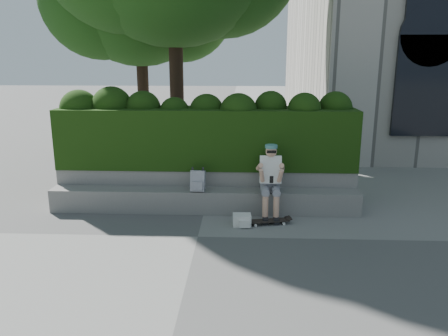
{
  "coord_description": "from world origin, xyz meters",
  "views": [
    {
      "loc": [
        0.74,
        -6.83,
        2.94
      ],
      "look_at": [
        0.4,
        1.0,
        0.95
      ],
      "focal_mm": 35.0,
      "sensor_mm": 36.0,
      "label": 1
    }
  ],
  "objects_px": {
    "person": "(270,178)",
    "backpack_ground": "(242,220)",
    "skateboard": "(269,221)",
    "backpack_plaid": "(198,181)"
  },
  "relations": [
    {
      "from": "person",
      "to": "backpack_plaid",
      "type": "relative_size",
      "value": 3.44
    },
    {
      "from": "person",
      "to": "skateboard",
      "type": "bearing_deg",
      "value": -95.29
    },
    {
      "from": "skateboard",
      "to": "backpack_plaid",
      "type": "height_order",
      "value": "backpack_plaid"
    },
    {
      "from": "backpack_ground",
      "to": "backpack_plaid",
      "type": "bearing_deg",
      "value": 141.3
    },
    {
      "from": "person",
      "to": "backpack_ground",
      "type": "xyz_separation_m",
      "value": [
        -0.53,
        -0.52,
        -0.65
      ]
    },
    {
      "from": "backpack_plaid",
      "to": "person",
      "type": "bearing_deg",
      "value": 1.4
    },
    {
      "from": "person",
      "to": "backpack_plaid",
      "type": "xyz_separation_m",
      "value": [
        -1.38,
        0.08,
        -0.1
      ]
    },
    {
      "from": "person",
      "to": "skateboard",
      "type": "xyz_separation_m",
      "value": [
        -0.04,
        -0.45,
        -0.69
      ]
    },
    {
      "from": "skateboard",
      "to": "backpack_plaid",
      "type": "xyz_separation_m",
      "value": [
        -1.34,
        0.53,
        0.59
      ]
    },
    {
      "from": "skateboard",
      "to": "backpack_ground",
      "type": "bearing_deg",
      "value": 177.05
    }
  ]
}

